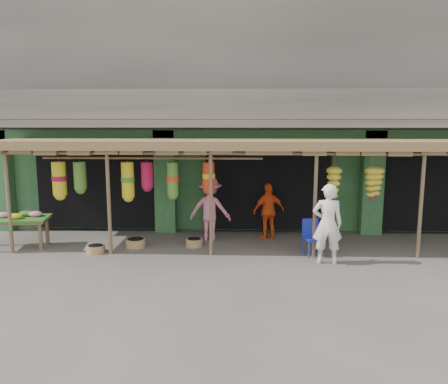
{
  "coord_description": "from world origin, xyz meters",
  "views": [
    {
      "loc": [
        -0.77,
        -10.54,
        3.26
      ],
      "look_at": [
        -1.23,
        1.0,
        1.38
      ],
      "focal_mm": 35.0,
      "sensor_mm": 36.0,
      "label": 1
    }
  ],
  "objects_px": {
    "flower_table": "(18,219)",
    "person_vendor": "(269,211)",
    "blue_chair": "(312,235)",
    "person_front": "(327,224)",
    "person_shopper": "(210,209)"
  },
  "relations": [
    {
      "from": "person_shopper",
      "to": "blue_chair",
      "type": "bearing_deg",
      "value": 162.11
    },
    {
      "from": "flower_table",
      "to": "person_vendor",
      "type": "bearing_deg",
      "value": -0.19
    },
    {
      "from": "flower_table",
      "to": "person_front",
      "type": "xyz_separation_m",
      "value": [
        7.75,
        -0.96,
        0.18
      ]
    },
    {
      "from": "flower_table",
      "to": "person_vendor",
      "type": "height_order",
      "value": "person_vendor"
    },
    {
      "from": "person_vendor",
      "to": "person_shopper",
      "type": "distance_m",
      "value": 1.64
    },
    {
      "from": "blue_chair",
      "to": "person_front",
      "type": "bearing_deg",
      "value": -85.45
    },
    {
      "from": "flower_table",
      "to": "blue_chair",
      "type": "distance_m",
      "value": 7.53
    },
    {
      "from": "flower_table",
      "to": "person_shopper",
      "type": "xyz_separation_m",
      "value": [
        4.92,
        0.92,
        0.12
      ]
    },
    {
      "from": "flower_table",
      "to": "person_front",
      "type": "distance_m",
      "value": 7.81
    },
    {
      "from": "flower_table",
      "to": "person_vendor",
      "type": "distance_m",
      "value": 6.64
    },
    {
      "from": "person_vendor",
      "to": "flower_table",
      "type": "bearing_deg",
      "value": -9.71
    },
    {
      "from": "flower_table",
      "to": "person_vendor",
      "type": "xyz_separation_m",
      "value": [
        6.54,
        1.15,
        0.03
      ]
    },
    {
      "from": "flower_table",
      "to": "person_front",
      "type": "bearing_deg",
      "value": -17.2
    },
    {
      "from": "person_front",
      "to": "person_shopper",
      "type": "xyz_separation_m",
      "value": [
        -2.83,
        1.87,
        -0.06
      ]
    },
    {
      "from": "person_vendor",
      "to": "person_shopper",
      "type": "bearing_deg",
      "value": -11.38
    }
  ]
}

